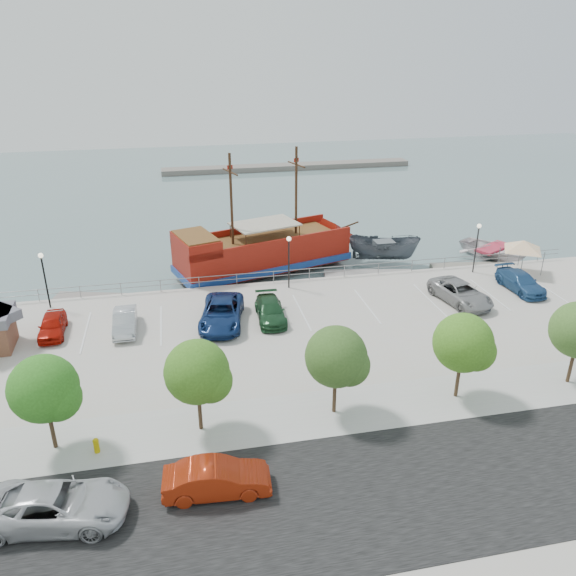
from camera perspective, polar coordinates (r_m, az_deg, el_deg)
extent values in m
plane|color=slate|center=(39.52, 2.02, -5.01)|extent=(160.00, 160.00, 0.00)
cube|color=black|center=(26.57, 10.66, -19.51)|extent=(100.00, 8.00, 0.04)
cube|color=#A8A7A6|center=(30.87, 6.50, -12.14)|extent=(100.00, 4.00, 0.05)
cylinder|color=gray|center=(45.56, -0.25, 1.79)|extent=(50.00, 0.06, 0.06)
cylinder|color=gray|center=(45.71, -0.25, 1.32)|extent=(50.00, 0.06, 0.06)
cube|color=#6D655B|center=(92.37, 0.00, 12.22)|extent=(40.00, 3.00, 0.80)
cube|color=maroon|center=(49.82, -2.53, 3.56)|extent=(15.93, 9.05, 2.47)
cube|color=navy|center=(50.11, -2.51, 2.70)|extent=(16.29, 9.41, 0.57)
cone|color=maroon|center=(53.84, 5.48, 5.05)|extent=(4.26, 5.26, 4.56)
cube|color=maroon|center=(46.93, -9.35, 4.43)|extent=(4.13, 5.38, 1.33)
cube|color=brown|center=(46.70, -9.41, 5.25)|extent=(3.84, 4.97, 0.11)
cube|color=brown|center=(49.59, -2.07, 5.05)|extent=(13.04, 7.66, 0.14)
cube|color=maroon|center=(51.25, -3.71, 5.98)|extent=(14.58, 4.70, 0.67)
cube|color=maroon|center=(47.37, -1.32, 4.51)|extent=(14.58, 4.70, 0.67)
cylinder|color=#382111|center=(49.80, 0.83, 9.76)|extent=(0.29, 0.29, 7.79)
cylinder|color=#382111|center=(47.13, -5.78, 8.82)|extent=(0.29, 0.29, 7.79)
cylinder|color=#382111|center=(49.27, 0.85, 12.44)|extent=(0.97, 2.76, 0.13)
cylinder|color=#382111|center=(46.57, -5.90, 11.65)|extent=(0.97, 2.76, 0.13)
cube|color=#BAB19A|center=(49.04, -2.39, 6.52)|extent=(6.34, 5.09, 0.11)
cylinder|color=#382111|center=(53.84, 6.12, 6.30)|extent=(2.30, 0.85, 0.56)
imported|color=#4E545D|center=(52.56, 9.68, 3.70)|extent=(6.93, 4.76, 2.51)
imported|color=silver|center=(56.75, 20.10, 3.45)|extent=(7.15, 7.87, 1.34)
cube|color=gray|center=(47.27, -19.01, -1.08)|extent=(6.77, 3.52, 0.37)
cube|color=gray|center=(49.44, 8.22, 1.19)|extent=(8.00, 3.61, 0.44)
cube|color=slate|center=(53.38, 18.03, 1.94)|extent=(7.18, 3.12, 0.40)
cylinder|color=slate|center=(51.07, 20.62, 2.80)|extent=(0.08, 0.08, 2.08)
cylinder|color=slate|center=(52.82, 22.48, 3.18)|extent=(0.08, 0.08, 2.08)
cylinder|color=slate|center=(49.55, 22.61, 1.85)|extent=(0.08, 0.08, 2.08)
cylinder|color=slate|center=(51.36, 24.46, 2.28)|extent=(0.08, 0.08, 2.08)
pyramid|color=white|center=(50.60, 22.87, 4.48)|extent=(4.84, 4.84, 0.85)
imported|color=#B3B5B9|center=(26.16, -22.49, -19.73)|extent=(6.14, 3.50, 1.62)
imported|color=#9D260D|center=(25.74, -7.24, -18.67)|extent=(4.75, 1.93, 1.53)
cylinder|color=#CAAB04|center=(29.25, -18.87, -15.03)|extent=(0.27, 0.27, 0.67)
sphere|color=#CAAB04|center=(29.03, -18.97, -14.48)|extent=(0.29, 0.29, 0.29)
cylinder|color=black|center=(44.24, -23.38, 0.50)|extent=(0.12, 0.12, 4.00)
sphere|color=#FFF2CC|center=(43.52, -23.83, 3.04)|extent=(0.36, 0.36, 0.36)
cylinder|color=black|center=(43.99, 0.08, 2.43)|extent=(0.12, 0.12, 4.00)
sphere|color=#FFF2CC|center=(43.27, 0.09, 5.02)|extent=(0.36, 0.36, 0.36)
cylinder|color=black|center=(49.59, 18.53, 3.68)|extent=(0.12, 0.12, 4.00)
sphere|color=#FFF2CC|center=(48.95, 18.85, 5.98)|extent=(0.36, 0.36, 0.36)
cylinder|color=#473321|center=(29.81, -22.84, -13.06)|extent=(0.20, 0.20, 2.20)
sphere|color=#286219|center=(28.56, -23.58, -9.33)|extent=(3.20, 3.20, 3.20)
sphere|color=#286219|center=(28.39, -22.35, -10.28)|extent=(2.20, 2.20, 2.20)
cylinder|color=#473321|center=(29.06, -8.95, -12.23)|extent=(0.20, 0.20, 2.20)
sphere|color=#35631A|center=(27.78, -9.25, -8.39)|extent=(3.20, 3.20, 3.20)
sphere|color=#35631A|center=(27.76, -7.91, -9.31)|extent=(2.20, 2.20, 2.20)
cylinder|color=#473321|center=(29.98, 4.75, -10.73)|extent=(0.20, 0.20, 2.20)
sphere|color=#31501E|center=(28.74, 4.90, -6.95)|extent=(3.20, 3.20, 3.20)
sphere|color=#31501E|center=(28.86, 6.19, -7.79)|extent=(2.20, 2.20, 2.20)
cylinder|color=#473321|center=(32.42, 16.86, -8.88)|extent=(0.20, 0.20, 2.20)
sphere|color=#3B6C1B|center=(31.28, 17.36, -5.32)|extent=(3.20, 3.20, 3.20)
sphere|color=#3B6C1B|center=(31.53, 18.49, -6.08)|extent=(2.20, 2.20, 2.20)
cylinder|color=#473321|center=(36.08, 26.80, -7.05)|extent=(0.20, 0.20, 2.20)
imported|color=#A81106|center=(40.67, -22.83, -3.49)|extent=(1.74, 4.03, 1.36)
imported|color=#B0B4BA|center=(39.50, -16.25, -3.29)|extent=(1.49, 4.18, 1.37)
imported|color=navy|center=(39.05, -6.74, -2.52)|extent=(3.85, 6.39, 1.66)
imported|color=#1C4526|center=(39.46, -1.81, -2.31)|extent=(2.06, 4.73, 1.35)
imported|color=gray|center=(43.91, 17.13, -0.47)|extent=(3.55, 5.92, 1.54)
imported|color=#254E7E|center=(47.66, 22.56, 0.59)|extent=(2.22, 5.01, 1.43)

